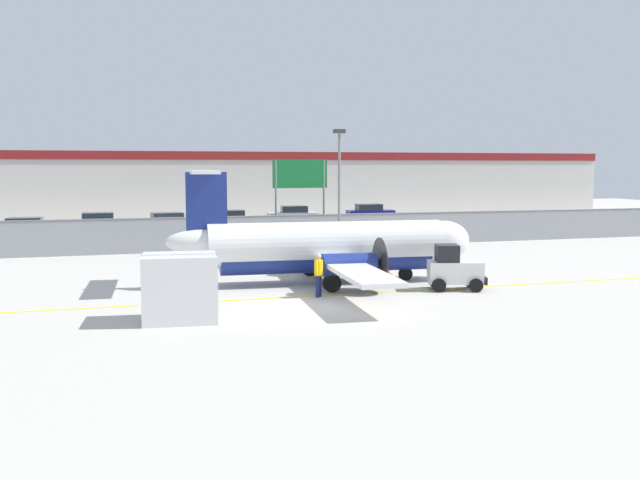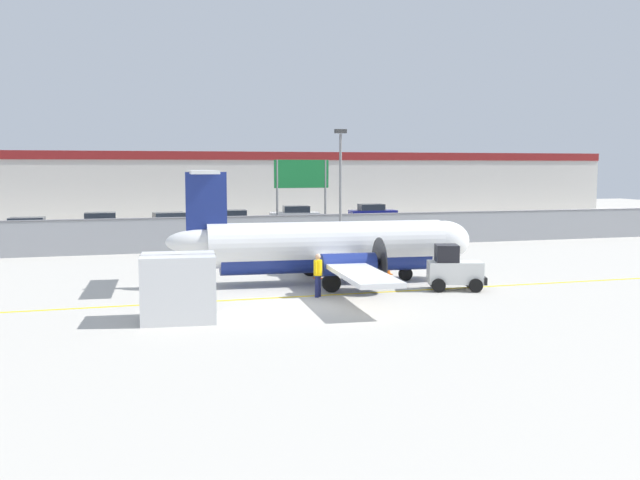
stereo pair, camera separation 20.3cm
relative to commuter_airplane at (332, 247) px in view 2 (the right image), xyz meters
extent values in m
plane|color=#BCB7AD|center=(-1.62, -4.75, -1.60)|extent=(140.00, 140.00, 0.00)
cube|color=yellow|center=(-1.62, -2.75, -1.60)|extent=(84.00, 0.20, 0.01)
cube|color=gray|center=(-1.62, 13.25, -0.60)|extent=(98.00, 0.04, 2.00)
cylinder|color=slate|center=(-1.62, 13.25, 0.45)|extent=(98.00, 0.10, 0.10)
cube|color=#38383A|center=(-1.62, 24.75, -1.54)|extent=(98.00, 17.00, 0.12)
cube|color=beige|center=(-1.62, 43.25, 1.65)|extent=(91.00, 8.00, 6.50)
cube|color=maroon|center=(-1.62, 39.25, 4.50)|extent=(91.00, 0.20, 0.80)
cylinder|color=white|center=(-0.23, 0.02, 0.15)|extent=(10.39, 2.65, 1.90)
ellipsoid|color=white|center=(5.16, -0.38, 0.15)|extent=(2.50, 1.98, 1.80)
ellipsoid|color=white|center=(-5.62, 0.42, 0.35)|extent=(2.97, 1.26, 1.05)
cylinder|color=navy|center=(-0.23, 0.02, -0.37)|extent=(9.31, 2.16, 1.48)
cube|color=white|center=(-0.13, 0.01, -0.42)|extent=(2.78, 16.07, 0.18)
cylinder|color=navy|center=(0.26, 2.59, -0.42)|extent=(2.26, 1.06, 0.90)
cone|color=black|center=(1.40, 2.50, -0.42)|extent=(0.48, 0.47, 0.44)
cylinder|color=#262626|center=(1.55, 2.49, -0.42)|extent=(0.19, 2.10, 2.10)
cylinder|color=navy|center=(-0.13, -2.60, -0.42)|extent=(2.26, 1.06, 0.90)
cone|color=black|center=(1.02, -2.68, -0.42)|extent=(0.48, 0.47, 0.44)
cylinder|color=#262626|center=(1.17, -2.69, -0.42)|extent=(0.19, 2.10, 2.10)
cube|color=navy|center=(-5.36, 0.40, 1.70)|extent=(1.71, 0.30, 3.10)
cube|color=white|center=(-5.49, 0.41, 3.25)|extent=(1.45, 4.87, 0.14)
cylinder|color=#59595B|center=(3.38, -0.25, -0.81)|extent=(0.15, 0.15, 0.97)
cylinder|color=black|center=(3.38, -0.25, -1.30)|extent=(0.61, 0.26, 0.60)
cylinder|color=#59595B|center=(-0.37, 2.24, -0.77)|extent=(0.15, 0.15, 0.90)
cylinder|color=black|center=(-0.37, 2.24, -1.22)|extent=(0.77, 0.28, 0.76)
cylinder|color=#59595B|center=(-0.70, -2.16, -0.77)|extent=(0.15, 0.15, 0.90)
cylinder|color=black|center=(-0.70, -2.16, -1.22)|extent=(0.77, 0.28, 0.76)
cube|color=silver|center=(4.36, -3.08, -0.87)|extent=(2.43, 1.72, 0.90)
cube|color=black|center=(4.03, -2.98, -0.07)|extent=(1.16, 1.23, 0.70)
cube|color=black|center=(5.45, -3.43, -1.17)|extent=(0.49, 1.10, 0.30)
cylinder|color=black|center=(5.26, -2.74, -1.32)|extent=(0.59, 0.34, 0.56)
cylinder|color=black|center=(4.89, -3.88, -1.32)|extent=(0.59, 0.34, 0.56)
cylinder|color=black|center=(3.83, -2.28, -1.32)|extent=(0.59, 0.34, 0.56)
cylinder|color=black|center=(3.46, -3.43, -1.32)|extent=(0.59, 0.34, 0.56)
cylinder|color=#191E4C|center=(-1.45, -2.94, -1.18)|extent=(0.23, 0.23, 0.85)
cylinder|color=#191E4C|center=(-1.58, -3.10, -1.18)|extent=(0.23, 0.23, 0.85)
cylinder|color=yellow|center=(-1.51, -3.02, -0.45)|extent=(0.48, 0.48, 0.60)
cylinder|color=yellow|center=(-1.37, -2.85, -0.42)|extent=(0.14, 0.14, 0.55)
cylinder|color=yellow|center=(-1.65, -3.19, -0.42)|extent=(0.14, 0.14, 0.55)
sphere|color=tan|center=(-1.51, -3.02, -0.01)|extent=(0.22, 0.22, 0.22)
cube|color=silver|center=(-7.12, -5.77, -0.50)|extent=(2.59, 2.24, 2.20)
cube|color=#333338|center=(-7.12, -5.77, -0.50)|extent=(2.44, 0.33, 2.20)
cube|color=orange|center=(-0.24, 1.37, -1.58)|extent=(0.36, 0.36, 0.04)
cone|color=orange|center=(-0.24, 1.37, -1.26)|extent=(0.28, 0.28, 0.60)
cylinder|color=white|center=(-0.24, 1.37, -1.18)|extent=(0.17, 0.17, 0.08)
cube|color=orange|center=(3.28, 1.62, -1.58)|extent=(0.36, 0.36, 0.04)
cone|color=orange|center=(3.28, 1.62, -1.26)|extent=(0.28, 0.28, 0.60)
cylinder|color=white|center=(3.28, 1.62, -1.18)|extent=(0.17, 0.17, 0.08)
cube|color=silver|center=(-14.69, 21.47, -0.86)|extent=(4.26, 1.85, 0.80)
cube|color=#262D38|center=(-14.54, 21.47, -0.18)|extent=(2.26, 1.64, 0.56)
cylinder|color=black|center=(-16.12, 20.63, -1.18)|extent=(0.61, 0.22, 0.60)
cylinder|color=black|center=(-16.05, 22.42, -1.18)|extent=(0.61, 0.22, 0.60)
cylinder|color=black|center=(-13.32, 20.52, -1.18)|extent=(0.61, 0.22, 0.60)
cylinder|color=black|center=(-13.25, 22.32, -1.18)|extent=(0.61, 0.22, 0.60)
cube|color=red|center=(-10.06, 25.33, -0.86)|extent=(4.22, 1.75, 0.80)
cube|color=#262D38|center=(-9.91, 25.33, -0.18)|extent=(2.22, 1.58, 0.56)
cylinder|color=black|center=(-11.47, 24.45, -1.18)|extent=(0.60, 0.21, 0.60)
cylinder|color=black|center=(-11.45, 26.25, -1.18)|extent=(0.60, 0.21, 0.60)
cylinder|color=black|center=(-8.67, 24.42, -1.18)|extent=(0.60, 0.21, 0.60)
cylinder|color=black|center=(-8.65, 26.22, -1.18)|extent=(0.60, 0.21, 0.60)
cube|color=#B28C19|center=(-4.89, 23.98, -0.86)|extent=(4.35, 2.12, 0.80)
cube|color=#262D38|center=(-5.04, 23.96, -0.18)|extent=(2.35, 1.78, 0.56)
cylinder|color=black|center=(-3.59, 25.01, -1.18)|extent=(0.62, 0.26, 0.60)
cylinder|color=black|center=(-3.41, 23.22, -1.18)|extent=(0.62, 0.26, 0.60)
cylinder|color=black|center=(-6.38, 24.73, -1.18)|extent=(0.62, 0.26, 0.60)
cylinder|color=black|center=(-6.19, 22.94, -1.18)|extent=(0.62, 0.26, 0.60)
cube|color=#19662D|center=(0.02, 25.53, -0.86)|extent=(4.31, 2.00, 0.80)
cube|color=#262D38|center=(-0.13, 25.54, -0.18)|extent=(2.31, 1.72, 0.56)
cylinder|color=black|center=(1.49, 26.32, -1.18)|extent=(0.61, 0.24, 0.60)
cylinder|color=black|center=(1.35, 24.53, -1.18)|extent=(0.61, 0.24, 0.60)
cylinder|color=black|center=(-1.31, 26.53, -1.18)|extent=(0.61, 0.24, 0.60)
cylinder|color=black|center=(-1.44, 24.73, -1.18)|extent=(0.61, 0.24, 0.60)
cube|color=silver|center=(6.02, 29.85, -0.86)|extent=(4.38, 2.21, 0.80)
cube|color=#262D38|center=(6.17, 29.83, -0.18)|extent=(2.38, 1.82, 0.56)
cylinder|color=black|center=(4.52, 29.13, -1.18)|extent=(0.62, 0.27, 0.60)
cylinder|color=black|center=(4.75, 30.92, -1.18)|extent=(0.62, 0.27, 0.60)
cylinder|color=black|center=(7.30, 28.78, -1.18)|extent=(0.62, 0.27, 0.60)
cylinder|color=black|center=(7.52, 30.57, -1.18)|extent=(0.62, 0.27, 0.60)
cube|color=navy|center=(13.56, 30.78, -0.86)|extent=(4.31, 2.00, 0.80)
cube|color=#262D38|center=(13.41, 30.79, -0.18)|extent=(2.31, 1.72, 0.56)
cylinder|color=black|center=(15.02, 31.58, -1.18)|extent=(0.61, 0.24, 0.60)
cylinder|color=black|center=(14.89, 29.78, -1.18)|extent=(0.61, 0.24, 0.60)
cylinder|color=black|center=(12.23, 31.78, -1.18)|extent=(0.61, 0.24, 0.60)
cylinder|color=black|center=(12.10, 29.99, -1.18)|extent=(0.61, 0.24, 0.60)
cylinder|color=slate|center=(4.04, 11.13, 1.90)|extent=(0.16, 0.16, 7.00)
cube|color=#333333|center=(4.04, 11.13, 5.55)|extent=(0.70, 0.30, 0.24)
cylinder|color=slate|center=(1.03, 14.86, 1.15)|extent=(0.14, 0.14, 5.50)
cylinder|color=slate|center=(4.23, 14.86, 1.15)|extent=(0.14, 0.14, 5.50)
cube|color=#14662D|center=(2.63, 14.86, 3.00)|extent=(3.60, 0.10, 1.80)
camera|label=1|loc=(-9.43, -29.30, 3.49)|focal=40.00mm
camera|label=2|loc=(-9.24, -29.36, 3.49)|focal=40.00mm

